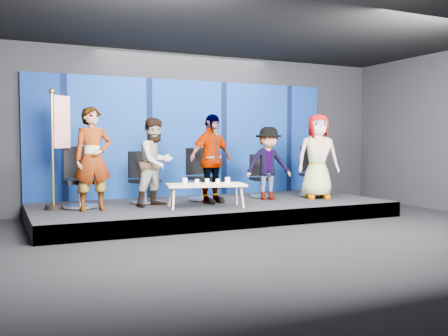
{
  "coord_description": "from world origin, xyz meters",
  "views": [
    {
      "loc": [
        -3.98,
        -6.65,
        1.52
      ],
      "look_at": [
        0.2,
        2.4,
        1.0
      ],
      "focal_mm": 40.0,
      "sensor_mm": 36.0,
      "label": 1
    }
  ],
  "objects": [
    {
      "name": "ground",
      "position": [
        0.0,
        0.0,
        0.0
      ],
      "size": [
        10.0,
        10.0,
        0.0
      ],
      "primitive_type": "plane",
      "color": "black",
      "rests_on": "ground"
    },
    {
      "name": "room_walls",
      "position": [
        0.0,
        0.0,
        2.43
      ],
      "size": [
        10.02,
        8.02,
        3.51
      ],
      "color": "black",
      "rests_on": "ground"
    },
    {
      "name": "riser",
      "position": [
        0.0,
        2.5,
        0.15
      ],
      "size": [
        7.0,
        3.0,
        0.3
      ],
      "primitive_type": "cube",
      "color": "black",
      "rests_on": "ground"
    },
    {
      "name": "backdrop",
      "position": [
        0.0,
        3.95,
        1.6
      ],
      "size": [
        7.0,
        0.08,
        2.6
      ],
      "primitive_type": "cube",
      "color": "#06174F",
      "rests_on": "riser"
    },
    {
      "name": "chair_a",
      "position": [
        -2.58,
        2.76,
        0.67
      ],
      "size": [
        0.69,
        0.69,
        1.13
      ],
      "rotation": [
        0.0,
        0.0,
        0.08
      ],
      "color": "silver",
      "rests_on": "riser"
    },
    {
      "name": "panelist_a",
      "position": [
        -2.4,
        2.29,
        1.22
      ],
      "size": [
        0.7,
        0.49,
        1.84
      ],
      "primitive_type": "imported",
      "rotation": [
        0.0,
        0.0,
        0.08
      ],
      "color": "black",
      "rests_on": "riser"
    },
    {
      "name": "chair_b",
      "position": [
        -1.31,
        2.95,
        0.64
      ],
      "size": [
        0.78,
        0.78,
        1.03
      ],
      "rotation": [
        0.0,
        0.0,
        0.46
      ],
      "color": "silver",
      "rests_on": "riser"
    },
    {
      "name": "panelist_b",
      "position": [
        -1.2,
        2.46,
        1.14
      ],
      "size": [
        1.01,
        0.93,
        1.67
      ],
      "primitive_type": "imported",
      "rotation": [
        0.0,
        0.0,
        0.46
      ],
      "color": "black",
      "rests_on": "riser"
    },
    {
      "name": "chair_c",
      "position": [
        -0.1,
        2.92,
        0.66
      ],
      "size": [
        0.78,
        0.78,
        1.09
      ],
      "rotation": [
        0.0,
        0.0,
        0.33
      ],
      "color": "silver",
      "rests_on": "riser"
    },
    {
      "name": "panelist_c",
      "position": [
        -0.08,
        2.41,
        1.18
      ],
      "size": [
        1.12,
        0.74,
        1.77
      ],
      "primitive_type": "imported",
      "rotation": [
        0.0,
        0.0,
        0.33
      ],
      "color": "black",
      "rests_on": "riser"
    },
    {
      "name": "chair_d",
      "position": [
        1.33,
        2.93,
        0.61
      ],
      "size": [
        0.59,
        0.59,
        0.95
      ],
      "rotation": [
        0.0,
        0.0,
        -0.11
      ],
      "color": "silver",
      "rests_on": "riser"
    },
    {
      "name": "panelist_d",
      "position": [
        1.24,
        2.44,
        1.07
      ],
      "size": [
        1.05,
        0.67,
        1.53
      ],
      "primitive_type": "imported",
      "rotation": [
        0.0,
        0.0,
        -0.11
      ],
      "color": "black",
      "rests_on": "riser"
    },
    {
      "name": "chair_e",
      "position": [
        2.52,
        2.69,
        0.67
      ],
      "size": [
        0.8,
        0.8,
        1.12
      ],
      "rotation": [
        0.0,
        0.0,
        -0.34
      ],
      "color": "silver",
      "rests_on": "riser"
    },
    {
      "name": "panelist_e",
      "position": [
        2.33,
        2.22,
        1.21
      ],
      "size": [
        1.03,
        0.84,
        1.81
      ],
      "primitive_type": "imported",
      "rotation": [
        0.0,
        0.0,
        -0.34
      ],
      "color": "black",
      "rests_on": "riser"
    },
    {
      "name": "coffee_table",
      "position": [
        -0.43,
        1.83,
        0.71
      ],
      "size": [
        1.54,
        0.91,
        0.44
      ],
      "rotation": [
        0.0,
        0.0,
        -0.22
      ],
      "color": "tan",
      "rests_on": "riser"
    },
    {
      "name": "mug_a",
      "position": [
        -0.78,
        2.01,
        0.8
      ],
      "size": [
        0.09,
        0.09,
        0.11
      ],
      "primitive_type": "cylinder",
      "color": "white",
      "rests_on": "coffee_table"
    },
    {
      "name": "mug_b",
      "position": [
        -0.61,
        1.84,
        0.79
      ],
      "size": [
        0.07,
        0.07,
        0.09
      ],
      "primitive_type": "cylinder",
      "color": "white",
      "rests_on": "coffee_table"
    },
    {
      "name": "mug_c",
      "position": [
        -0.38,
        1.91,
        0.79
      ],
      "size": [
        0.08,
        0.08,
        0.09
      ],
      "primitive_type": "cylinder",
      "color": "white",
      "rests_on": "coffee_table"
    },
    {
      "name": "mug_d",
      "position": [
        -0.23,
        1.74,
        0.79
      ],
      "size": [
        0.07,
        0.07,
        0.09
      ],
      "primitive_type": "cylinder",
      "color": "white",
      "rests_on": "coffee_table"
    },
    {
      "name": "mug_e",
      "position": [
        -0.01,
        1.8,
        0.8
      ],
      "size": [
        0.09,
        0.09,
        0.11
      ],
      "primitive_type": "cylinder",
      "color": "white",
      "rests_on": "coffee_table"
    },
    {
      "name": "flag_stand",
      "position": [
        -2.93,
        2.78,
        1.45
      ],
      "size": [
        0.47,
        0.32,
        2.17
      ],
      "rotation": [
        0.0,
        0.0,
        0.51
      ],
      "color": "black",
      "rests_on": "riser"
    }
  ]
}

